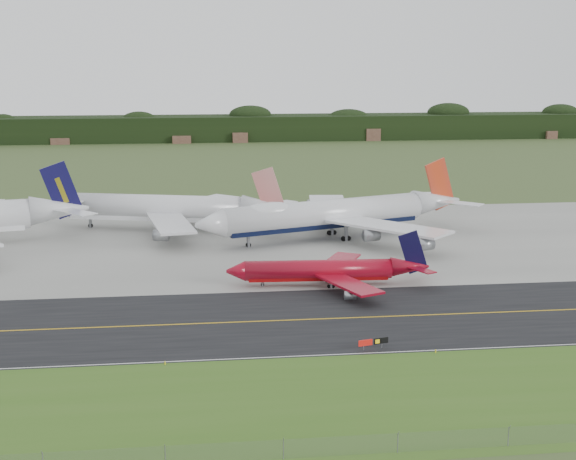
# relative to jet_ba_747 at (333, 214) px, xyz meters

# --- Properties ---
(ground) EXTENTS (600.00, 600.00, 0.00)m
(ground) POSITION_rel_jet_ba_747_xyz_m (-4.56, -52.30, -5.77)
(ground) COLOR #354721
(ground) RESTS_ON ground
(grass_verge) EXTENTS (400.00, 30.00, 0.01)m
(grass_verge) POSITION_rel_jet_ba_747_xyz_m (-4.56, -87.30, -5.77)
(grass_verge) COLOR #39601C
(grass_verge) RESTS_ON ground
(taxiway) EXTENTS (400.00, 32.00, 0.02)m
(taxiway) POSITION_rel_jet_ba_747_xyz_m (-4.56, -56.30, -5.76)
(taxiway) COLOR black
(taxiway) RESTS_ON ground
(apron) EXTENTS (400.00, 78.00, 0.01)m
(apron) POSITION_rel_jet_ba_747_xyz_m (-4.56, -1.30, -5.76)
(apron) COLOR gray
(apron) RESTS_ON ground
(taxiway_centreline) EXTENTS (400.00, 0.40, 0.00)m
(taxiway_centreline) POSITION_rel_jet_ba_747_xyz_m (-4.56, -56.30, -5.74)
(taxiway_centreline) COLOR #C49312
(taxiway_centreline) RESTS_ON taxiway
(taxiway_edge_line) EXTENTS (400.00, 0.25, 0.00)m
(taxiway_edge_line) POSITION_rel_jet_ba_747_xyz_m (-4.56, -71.80, -5.74)
(taxiway_edge_line) COLOR silver
(taxiway_edge_line) RESTS_ON taxiway
(perimeter_fence) EXTENTS (320.00, 0.10, 320.00)m
(perimeter_fence) POSITION_rel_jet_ba_747_xyz_m (-4.56, -100.30, -4.67)
(perimeter_fence) COLOR slate
(perimeter_fence) RESTS_ON ground
(horizon_treeline) EXTENTS (700.00, 25.00, 12.00)m
(horizon_treeline) POSITION_rel_jet_ba_747_xyz_m (-4.56, 221.47, -0.30)
(horizon_treeline) COLOR black
(horizon_treeline) RESTS_ON ground
(jet_ba_747) EXTENTS (65.75, 53.07, 16.96)m
(jet_ba_747) POSITION_rel_jet_ba_747_xyz_m (0.00, 0.00, 0.00)
(jet_ba_747) COLOR silver
(jet_ba_747) RESTS_ON ground
(jet_red_737) EXTENTS (36.87, 30.07, 9.96)m
(jet_red_737) POSITION_rel_jet_ba_747_xyz_m (-7.20, -37.49, -3.02)
(jet_red_737) COLOR maroon
(jet_red_737) RESTS_ON ground
(jet_star_tail) EXTENTS (58.76, 48.13, 15.70)m
(jet_star_tail) POSITION_rel_jet_ba_747_xyz_m (-37.56, 13.31, -0.54)
(jet_star_tail) COLOR silver
(jet_star_tail) RESTS_ON ground
(taxiway_sign) EXTENTS (4.49, 1.24, 1.53)m
(taxiway_sign) POSITION_rel_jet_ba_747_xyz_m (-6.43, -70.28, -4.70)
(taxiway_sign) COLOR slate
(taxiway_sign) RESTS_ON ground
(edge_marker_left) EXTENTS (0.16, 0.16, 0.50)m
(edge_marker_left) POSITION_rel_jet_ba_747_xyz_m (-35.49, -72.80, -5.52)
(edge_marker_left) COLOR yellow
(edge_marker_left) RESTS_ON ground
(edge_marker_center) EXTENTS (0.16, 0.16, 0.50)m
(edge_marker_center) POSITION_rel_jet_ba_747_xyz_m (1.90, -72.80, -5.52)
(edge_marker_center) COLOR yellow
(edge_marker_center) RESTS_ON ground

